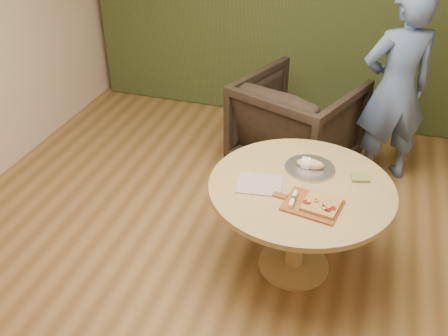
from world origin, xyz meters
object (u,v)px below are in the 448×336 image
object	(u,v)px
cutlery_roll	(293,199)
serving_tray	(310,168)
bread_roll	(309,164)
armchair	(297,120)
pedestal_table	(300,202)
pizza_paddle	(311,205)
person_standing	(395,89)
flatbread_pizza	(321,205)

from	to	relation	value
cutlery_roll	serving_tray	distance (m)	0.43
bread_roll	armchair	bearing A→B (deg)	103.28
pedestal_table	armchair	distance (m)	1.42
pizza_paddle	bread_roll	world-z (taller)	bread_roll
cutlery_roll	bread_roll	xyz separation A→B (m)	(0.03, 0.42, 0.01)
person_standing	cutlery_roll	bearing A→B (deg)	46.07
serving_tray	bread_roll	distance (m)	0.04
pizza_paddle	bread_roll	distance (m)	0.43
flatbread_pizza	armchair	world-z (taller)	armchair
cutlery_roll	armchair	bearing A→B (deg)	100.23
person_standing	pedestal_table	bearing A→B (deg)	44.26
pedestal_table	person_standing	world-z (taller)	person_standing
pizza_paddle	person_standing	xyz separation A→B (m)	(0.45, 1.69, 0.14)
pedestal_table	flatbread_pizza	xyz separation A→B (m)	(0.16, -0.21, 0.17)
bread_roll	pedestal_table	bearing A→B (deg)	-93.10
flatbread_pizza	cutlery_roll	xyz separation A→B (m)	(-0.18, 0.00, 0.00)
person_standing	serving_tray	bearing A→B (deg)	41.95
armchair	pizza_paddle	bearing A→B (deg)	124.57
cutlery_roll	person_standing	world-z (taller)	person_standing
bread_roll	cutlery_roll	bearing A→B (deg)	-94.00
person_standing	bread_roll	bearing A→B (deg)	41.61
serving_tray	bread_roll	size ratio (longest dim) A/B	1.84
bread_roll	armchair	world-z (taller)	armchair
cutlery_roll	serving_tray	size ratio (longest dim) A/B	0.56
pizza_paddle	serving_tray	bearing A→B (deg)	110.20
flatbread_pizza	bread_roll	distance (m)	0.45
armchair	person_standing	world-z (taller)	person_standing
flatbread_pizza	armchair	size ratio (longest dim) A/B	0.25
flatbread_pizza	armchair	distance (m)	1.68
pizza_paddle	person_standing	bearing A→B (deg)	85.01
serving_tray	pizza_paddle	bearing A→B (deg)	-79.82
cutlery_roll	serving_tray	bearing A→B (deg)	86.23
flatbread_pizza	cutlery_roll	bearing A→B (deg)	178.78
cutlery_roll	bread_roll	distance (m)	0.42
flatbread_pizza	armchair	bearing A→B (deg)	104.93
pedestal_table	person_standing	bearing A→B (deg)	69.62
cutlery_roll	flatbread_pizza	bearing A→B (deg)	0.20
pedestal_table	flatbread_pizza	size ratio (longest dim) A/B	4.97
pizza_paddle	armchair	size ratio (longest dim) A/B	0.46
bread_roll	person_standing	size ratio (longest dim) A/B	0.11
pizza_paddle	armchair	bearing A→B (deg)	112.79
bread_roll	serving_tray	bearing A→B (deg)	-0.00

